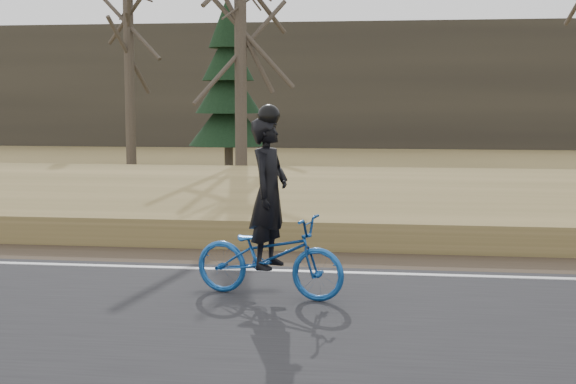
# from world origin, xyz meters

# --- Properties ---
(ground) EXTENTS (120.00, 120.00, 0.00)m
(ground) POSITION_xyz_m (0.00, 0.00, 0.00)
(ground) COLOR #99824D
(ground) RESTS_ON ground
(road) EXTENTS (120.00, 6.00, 0.06)m
(road) POSITION_xyz_m (0.00, -2.50, 0.03)
(road) COLOR black
(road) RESTS_ON ground
(edge_line) EXTENTS (120.00, 0.12, 0.01)m
(edge_line) POSITION_xyz_m (0.00, 0.20, 0.07)
(edge_line) COLOR silver
(edge_line) RESTS_ON road
(shoulder) EXTENTS (120.00, 1.60, 0.04)m
(shoulder) POSITION_xyz_m (0.00, 1.20, 0.02)
(shoulder) COLOR #473A2B
(shoulder) RESTS_ON ground
(embankment) EXTENTS (120.00, 5.00, 0.44)m
(embankment) POSITION_xyz_m (0.00, 4.20, 0.22)
(embankment) COLOR #99824D
(embankment) RESTS_ON ground
(ballast) EXTENTS (120.00, 3.00, 0.45)m
(ballast) POSITION_xyz_m (0.00, 8.00, 0.23)
(ballast) COLOR slate
(ballast) RESTS_ON ground
(railroad) EXTENTS (120.00, 2.40, 0.29)m
(railroad) POSITION_xyz_m (0.00, 8.00, 0.53)
(railroad) COLOR black
(railroad) RESTS_ON ballast
(treeline_backdrop) EXTENTS (120.00, 4.00, 6.00)m
(treeline_backdrop) POSITION_xyz_m (0.00, 30.00, 3.00)
(treeline_backdrop) COLOR #383328
(treeline_backdrop) RESTS_ON ground
(cyclist) EXTENTS (1.94, 1.06, 2.25)m
(cyclist) POSITION_xyz_m (-1.29, -1.19, 0.77)
(cyclist) COLOR #154A95
(cyclist) RESTS_ON road
(bare_tree_left) EXTENTS (0.36, 0.36, 6.95)m
(bare_tree_left) POSITION_xyz_m (-9.16, 17.34, 3.48)
(bare_tree_left) COLOR #4C4438
(bare_tree_left) RESTS_ON ground
(bare_tree_near_left) EXTENTS (0.36, 0.36, 7.97)m
(bare_tree_near_left) POSITION_xyz_m (-4.36, 13.16, 3.99)
(bare_tree_near_left) COLOR #4C4438
(bare_tree_near_left) RESTS_ON ground
(conifer) EXTENTS (2.60, 2.60, 5.67)m
(conifer) POSITION_xyz_m (-5.21, 15.45, 2.68)
(conifer) COLOR #4C4438
(conifer) RESTS_ON ground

